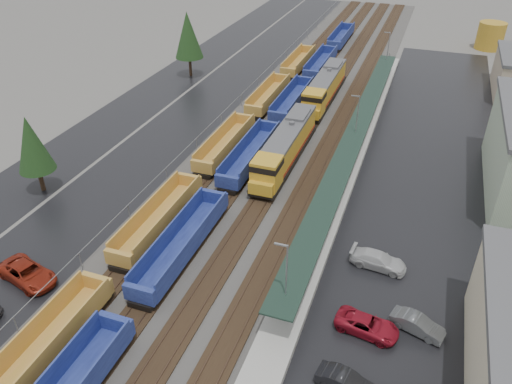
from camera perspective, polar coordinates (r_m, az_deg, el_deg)
ballast_strip at (r=75.23m, az=5.20°, el=8.80°), size 20.00×160.00×0.08m
trackbed at (r=75.19m, az=5.20°, el=8.88°), size 14.60×160.00×0.22m
west_parking_lot at (r=79.92m, az=-5.39°, el=10.23°), size 10.00×160.00×0.02m
west_road at (r=84.39m, az=-11.70°, el=10.93°), size 9.00×160.00×0.02m
east_commuter_lot at (r=64.42m, az=19.30°, el=2.65°), size 16.00×100.00×0.02m
station_platform at (r=64.46m, az=11.07°, el=4.73°), size 3.00×80.00×8.00m
chainlink_fence at (r=75.95m, az=-2.10°, el=10.43°), size 0.08×160.04×2.02m
tree_west_near at (r=58.75m, az=-24.28°, el=5.03°), size 3.96×3.96×9.00m
tree_west_far at (r=89.54m, az=-7.78°, el=17.35°), size 4.84×4.84×11.00m
locomotive_lead at (r=60.45m, az=3.33°, el=5.12°), size 2.99×19.70×4.46m
locomotive_trail at (r=79.14m, az=7.83°, el=11.69°), size 2.99×19.70×4.46m
well_string_yellow at (r=56.97m, az=-6.83°, el=1.74°), size 2.79×101.53×2.48m
well_string_blue at (r=61.13m, az=-0.61°, el=4.29°), size 2.86×126.48×2.53m
storage_tank at (r=115.64m, az=25.22°, el=15.85°), size 5.29×5.29×5.29m
parked_car_west_c at (r=48.34m, az=-24.67°, el=-8.45°), size 4.13×6.35×1.63m
parked_car_east_a at (r=37.18m, az=10.32°, el=-20.65°), size 2.25×4.50×1.42m
parked_car_east_b at (r=40.89m, az=12.57°, el=-14.65°), size 2.99×5.23×1.37m
parked_car_east_c at (r=46.78m, az=13.80°, el=-7.60°), size 2.57×5.26×1.47m
parked_car_east_e at (r=41.93m, az=17.95°, el=-14.22°), size 2.62×4.46×1.39m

